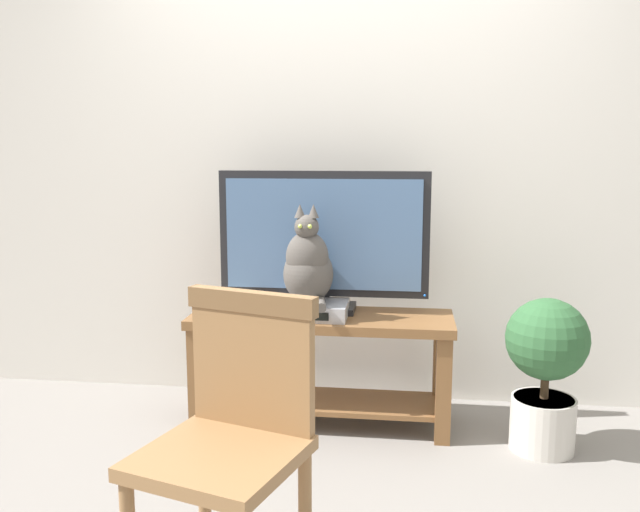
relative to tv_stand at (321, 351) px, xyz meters
name	(u,v)px	position (x,y,z in m)	size (l,w,h in m)	color
ground_plane	(314,487)	(0.05, -0.63, -0.37)	(12.00, 12.00, 0.00)	gray
back_wall	(343,134)	(0.05, 0.46, 1.03)	(7.00, 0.12, 2.80)	silver
tv_stand	(321,351)	(0.00, 0.00, 0.00)	(1.25, 0.41, 0.54)	brown
tv	(324,238)	(0.00, 0.08, 0.54)	(1.01, 0.20, 0.68)	black
media_box	(308,310)	(-0.06, -0.04, 0.21)	(0.37, 0.25, 0.07)	#ADADB2
cat	(308,266)	(-0.05, -0.06, 0.42)	(0.23, 0.34, 0.47)	#514C47
wooden_chair	(234,428)	(-0.08, -1.35, 0.19)	(0.51, 0.52, 0.92)	olive
book_stack	(231,306)	(-0.44, 0.00, 0.20)	(0.19, 0.19, 0.06)	#B2332D
potted_plant	(546,365)	(1.01, -0.16, 0.02)	(0.36, 0.36, 0.69)	beige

